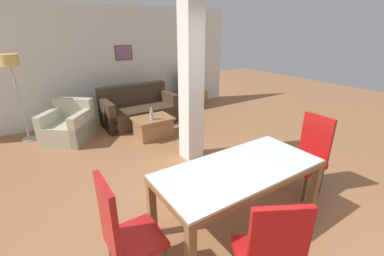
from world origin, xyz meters
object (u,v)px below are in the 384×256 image
(sofa, at_px, (139,111))
(bottle, at_px, (152,115))
(coffee_table, at_px, (153,127))
(tv_stand, at_px, (189,99))
(dining_chair_head_left, at_px, (124,231))
(armchair, at_px, (69,127))
(tv_screen, at_px, (189,82))
(dining_chair_near_left, at_px, (270,254))
(floor_lamp, at_px, (12,69))
(dining_chair_head_right, at_px, (309,153))
(dining_table, at_px, (239,179))

(sofa, distance_m, bottle, 1.11)
(coffee_table, distance_m, tv_stand, 2.48)
(dining_chair_head_left, bearing_deg, armchair, 177.94)
(tv_stand, distance_m, tv_screen, 0.50)
(sofa, bearing_deg, dining_chair_near_left, 79.61)
(dining_chair_near_left, bearing_deg, floor_lamp, 134.96)
(dining_chair_head_right, height_order, coffee_table, dining_chair_head_right)
(dining_table, bearing_deg, sofa, 84.13)
(armchair, relative_size, floor_lamp, 0.68)
(tv_screen, xyz_separation_m, floor_lamp, (-4.17, -0.27, 0.75))
(armchair, bearing_deg, coffee_table, -168.45)
(sofa, bearing_deg, armchair, 6.17)
(tv_stand, bearing_deg, armchair, -167.35)
(coffee_table, distance_m, floor_lamp, 2.88)
(dining_chair_near_left, distance_m, armchair, 4.66)
(dining_table, distance_m, coffee_table, 2.98)
(tv_screen, bearing_deg, dining_table, 43.89)
(dining_table, relative_size, floor_lamp, 1.09)
(tv_stand, bearing_deg, dining_chair_head_left, -128.30)
(dining_chair_near_left, relative_size, sofa, 0.64)
(sofa, relative_size, armchair, 1.45)
(dining_table, bearing_deg, bottle, 84.82)
(coffee_table, xyz_separation_m, floor_lamp, (-2.25, 1.31, 1.24))
(dining_chair_head_left, distance_m, floor_lamp, 4.38)
(bottle, bearing_deg, coffee_table, 57.19)
(dining_table, bearing_deg, dining_chair_head_left, 180.00)
(armchair, bearing_deg, sofa, -134.25)
(tv_stand, height_order, floor_lamp, floor_lamp)
(bottle, distance_m, floor_lamp, 2.76)
(dining_chair_near_left, distance_m, dining_chair_head_left, 1.21)
(tv_stand, bearing_deg, dining_chair_near_left, -116.76)
(dining_chair_head_right, relative_size, sofa, 0.64)
(dining_table, relative_size, tv_screen, 2.42)
(tv_screen, bearing_deg, armchair, -7.13)
(bottle, xyz_separation_m, floor_lamp, (-2.19, 1.40, 0.93))
(sofa, height_order, tv_stand, sofa)
(tv_screen, bearing_deg, dining_chair_head_left, 31.92)
(dining_chair_head_right, height_order, tv_stand, dining_chair_head_right)
(armchair, xyz_separation_m, tv_screen, (3.43, 0.77, 0.42))
(sofa, height_order, coffee_table, sofa)
(tv_screen, bearing_deg, dining_chair_head_right, 58.81)
(armchair, height_order, tv_stand, armchair)
(dining_chair_head_left, height_order, coffee_table, dining_chair_head_left)
(dining_chair_head_right, relative_size, dining_chair_head_left, 1.00)
(dining_chair_near_left, height_order, coffee_table, dining_chair_near_left)
(dining_chair_head_right, bearing_deg, dining_chair_near_left, 115.41)
(dining_table, distance_m, sofa, 3.95)
(armchair, bearing_deg, tv_screen, -127.77)
(dining_table, bearing_deg, floor_lamp, 114.49)
(sofa, xyz_separation_m, floor_lamp, (-2.34, 0.33, 1.16))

